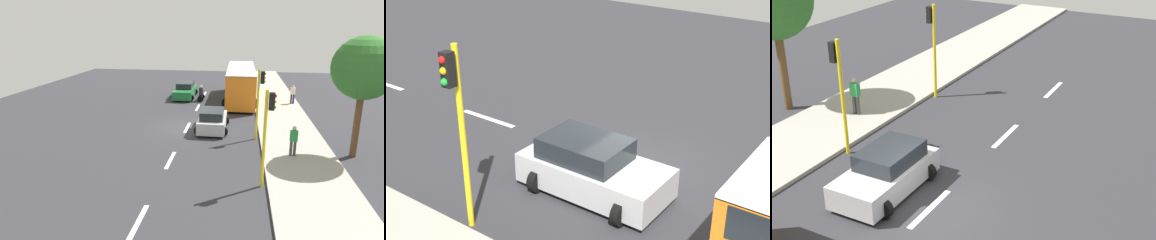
# 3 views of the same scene
# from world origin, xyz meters

# --- Properties ---
(ground_plane) EXTENTS (40.00, 60.00, 0.10)m
(ground_plane) POSITION_xyz_m (0.00, 0.00, -0.05)
(ground_plane) COLOR #2D2D33
(lane_stripe_north) EXTENTS (0.20, 2.40, 0.01)m
(lane_stripe_north) POSITION_xyz_m (0.00, -6.00, 0.01)
(lane_stripe_north) COLOR white
(lane_stripe_north) RESTS_ON ground
(lane_stripe_mid) EXTENTS (0.20, 2.40, 0.01)m
(lane_stripe_mid) POSITION_xyz_m (0.00, 0.00, 0.01)
(lane_stripe_mid) COLOR white
(lane_stripe_mid) RESTS_ON ground
(car_silver) EXTENTS (2.26, 3.93, 1.52)m
(car_silver) POSITION_xyz_m (1.82, -0.30, 0.71)
(car_silver) COLOR #B7B7BC
(car_silver) RESTS_ON ground
(traffic_light_midblock) EXTENTS (0.49, 0.24, 4.50)m
(traffic_light_midblock) POSITION_xyz_m (4.85, -1.81, 2.93)
(traffic_light_midblock) COLOR yellow
(traffic_light_midblock) RESTS_ON ground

